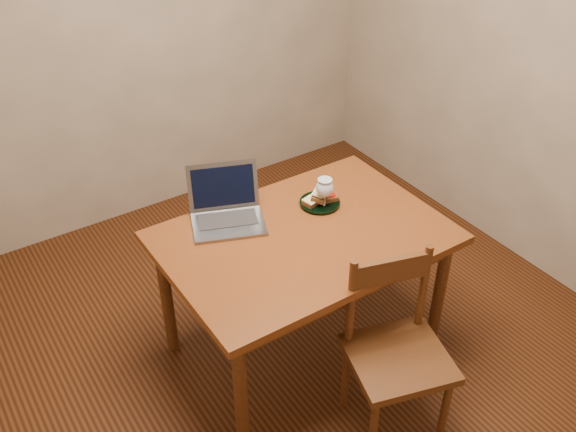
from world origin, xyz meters
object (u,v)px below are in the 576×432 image
chair (397,346)px  plate (320,203)px  table (304,249)px  laptop (226,206)px  milk_glass (324,194)px

chair → plate: 0.81m
table → laptop: laptop is taller
plate → milk_glass: (-0.00, -0.04, 0.08)m
table → milk_glass: (0.20, 0.12, 0.17)m
table → chair: bearing=-82.6°
table → plate: bearing=37.8°
chair → milk_glass: milk_glass is taller
plate → laptop: 0.47m
table → chair: chair is taller
chair → laptop: (-0.31, 0.92, 0.32)m
chair → plate: chair is taller
plate → laptop: (-0.44, 0.16, 0.06)m
table → laptop: bearing=126.1°
chair → milk_glass: (0.13, 0.72, 0.34)m
chair → laptop: size_ratio=1.20×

